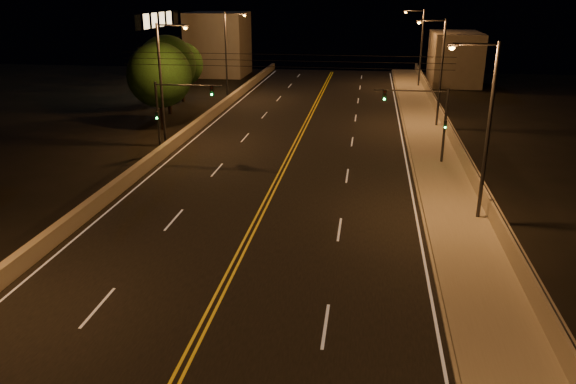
# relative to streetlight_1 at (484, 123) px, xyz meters

# --- Properties ---
(road) EXTENTS (18.00, 120.00, 0.02)m
(road) POSITION_rel_streetlight_1_xyz_m (-11.53, -1.62, -5.43)
(road) COLOR black
(road) RESTS_ON ground
(sidewalk) EXTENTS (3.60, 120.00, 0.30)m
(sidewalk) POSITION_rel_streetlight_1_xyz_m (-0.73, -1.62, -5.29)
(sidewalk) COLOR gray
(sidewalk) RESTS_ON ground
(curb) EXTENTS (0.14, 120.00, 0.15)m
(curb) POSITION_rel_streetlight_1_xyz_m (-2.60, -1.62, -5.37)
(curb) COLOR gray
(curb) RESTS_ON ground
(parapet_wall) EXTENTS (0.30, 120.00, 1.00)m
(parapet_wall) POSITION_rel_streetlight_1_xyz_m (0.92, -1.62, -4.64)
(parapet_wall) COLOR gray
(parapet_wall) RESTS_ON sidewalk
(jersey_barrier) EXTENTS (0.45, 120.00, 0.89)m
(jersey_barrier) POSITION_rel_streetlight_1_xyz_m (-20.82, -1.62, -5.00)
(jersey_barrier) COLOR gray
(jersey_barrier) RESTS_ON ground
(distant_building_right) EXTENTS (6.00, 10.00, 6.56)m
(distant_building_right) POSITION_rel_streetlight_1_xyz_m (4.97, 48.00, -2.16)
(distant_building_right) COLOR gray
(distant_building_right) RESTS_ON ground
(distant_building_left) EXTENTS (8.00, 8.00, 8.70)m
(distant_building_left) POSITION_rel_streetlight_1_xyz_m (-27.53, 51.15, -1.09)
(distant_building_left) COLOR gray
(distant_building_left) RESTS_ON ground
(parapet_rail) EXTENTS (0.06, 120.00, 0.06)m
(parapet_rail) POSITION_rel_streetlight_1_xyz_m (0.92, -1.62, -4.11)
(parapet_rail) COLOR black
(parapet_rail) RESTS_ON parapet_wall
(lane_markings) EXTENTS (17.32, 116.00, 0.00)m
(lane_markings) POSITION_rel_streetlight_1_xyz_m (-11.53, -1.69, -5.42)
(lane_markings) COLOR silver
(lane_markings) RESTS_ON road
(streetlight_1) EXTENTS (2.55, 0.28, 9.45)m
(streetlight_1) POSITION_rel_streetlight_1_xyz_m (0.00, 0.00, 0.00)
(streetlight_1) COLOR #2D2D33
(streetlight_1) RESTS_ON ground
(streetlight_2) EXTENTS (2.55, 0.28, 9.45)m
(streetlight_2) POSITION_rel_streetlight_1_xyz_m (0.00, 21.69, 0.00)
(streetlight_2) COLOR #2D2D33
(streetlight_2) RESTS_ON ground
(streetlight_3) EXTENTS (2.55, 0.28, 9.45)m
(streetlight_3) POSITION_rel_streetlight_1_xyz_m (0.00, 43.82, 0.00)
(streetlight_3) COLOR #2D2D33
(streetlight_3) RESTS_ON ground
(streetlight_5) EXTENTS (2.55, 0.28, 9.45)m
(streetlight_5) POSITION_rel_streetlight_1_xyz_m (-21.46, 12.42, 0.00)
(streetlight_5) COLOR #2D2D33
(streetlight_5) RESTS_ON ground
(streetlight_6) EXTENTS (2.55, 0.28, 9.45)m
(streetlight_6) POSITION_rel_streetlight_1_xyz_m (-21.46, 32.73, 0.00)
(streetlight_6) COLOR #2D2D33
(streetlight_6) RESTS_ON ground
(traffic_signal_right) EXTENTS (5.11, 0.31, 5.45)m
(traffic_signal_right) POSITION_rel_streetlight_1_xyz_m (-1.60, 10.21, -1.93)
(traffic_signal_right) COLOR #2D2D33
(traffic_signal_right) RESTS_ON ground
(traffic_signal_left) EXTENTS (5.11, 0.31, 5.45)m
(traffic_signal_left) POSITION_rel_streetlight_1_xyz_m (-20.25, 10.21, -1.93)
(traffic_signal_left) COLOR #2D2D33
(traffic_signal_left) RESTS_ON ground
(overhead_wires) EXTENTS (22.00, 0.03, 0.83)m
(overhead_wires) POSITION_rel_streetlight_1_xyz_m (-11.53, 7.88, 1.96)
(overhead_wires) COLOR black
(tree_0) EXTENTS (5.58, 5.58, 7.57)m
(tree_0) POSITION_rel_streetlight_1_xyz_m (-23.91, 17.87, -0.67)
(tree_0) COLOR black
(tree_0) RESTS_ON ground
(tree_1) EXTENTS (5.66, 5.66, 7.67)m
(tree_1) POSITION_rel_streetlight_1_xyz_m (-25.55, 24.33, -0.61)
(tree_1) COLOR black
(tree_1) RESTS_ON ground
(tree_2) EXTENTS (4.76, 4.76, 6.46)m
(tree_2) POSITION_rel_streetlight_1_xyz_m (-26.31, 30.80, -1.37)
(tree_2) COLOR black
(tree_2) RESTS_ON ground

